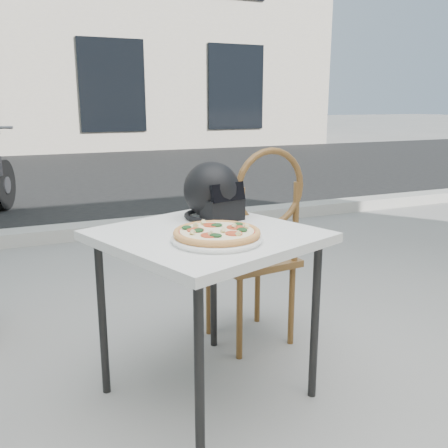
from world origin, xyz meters
name	(u,v)px	position (x,y,z in m)	size (l,w,h in m)	color
ground	(255,410)	(0.00, 0.00, 0.00)	(80.00, 80.00, 0.00)	gray
street_asphalt	(63,177)	(0.00, 7.00, 0.00)	(30.00, 8.00, 0.00)	black
curb	(110,228)	(0.00, 3.00, 0.06)	(30.00, 0.25, 0.12)	#A6A39B
building_across	(24,16)	(0.00, 13.99, 3.50)	(16.00, 6.06, 7.00)	beige
cafe_table_main	(207,247)	(-0.13, 0.19, 0.65)	(0.96, 0.96, 0.71)	silver
plate	(217,239)	(-0.15, 0.04, 0.72)	(0.41, 0.41, 0.02)	white
pizza	(217,233)	(-0.15, 0.04, 0.75)	(0.33, 0.33, 0.04)	#E59E54
helmet	(213,193)	(-0.02, 0.40, 0.82)	(0.30, 0.31, 0.25)	black
cafe_chair_main	(258,238)	(0.27, 0.51, 0.56)	(0.43, 0.43, 1.01)	brown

